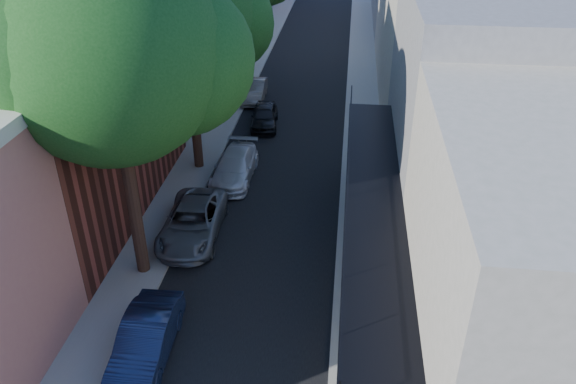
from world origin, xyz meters
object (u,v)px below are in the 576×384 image
(parked_car_b, at_px, (146,340))
(parked_car_d, at_px, (235,167))
(oak_mid, at_px, (196,17))
(parked_car_c, at_px, (193,222))
(parked_car_f, at_px, (254,91))
(oak_near, at_px, (127,53))
(parked_car_e, at_px, (265,116))

(parked_car_b, relative_size, parked_car_d, 0.93)
(oak_mid, relative_size, parked_car_c, 2.20)
(parked_car_c, bearing_deg, parked_car_b, -89.76)
(parked_car_d, bearing_deg, oak_mid, 145.30)
(parked_car_c, bearing_deg, parked_car_f, 87.99)
(parked_car_b, distance_m, parked_car_f, 20.95)
(parked_car_b, bearing_deg, oak_mid, 93.27)
(parked_car_b, height_order, parked_car_d, parked_car_b)
(oak_near, bearing_deg, oak_mid, 90.37)
(oak_near, distance_m, parked_car_c, 7.58)
(parked_car_c, distance_m, parked_car_f, 14.72)
(oak_mid, xyz_separation_m, parked_car_e, (2.02, 5.00, -6.46))
(oak_mid, height_order, parked_car_f, oak_mid)
(parked_car_b, bearing_deg, parked_car_e, 85.03)
(parked_car_e, xyz_separation_m, parked_car_f, (-1.20, 3.87, 0.01))
(parked_car_f, bearing_deg, oak_near, -94.41)
(parked_car_e, bearing_deg, parked_car_f, 102.09)
(parked_car_c, distance_m, parked_car_e, 10.91)
(oak_mid, height_order, parked_car_c, oak_mid)
(parked_car_b, height_order, parked_car_e, parked_car_b)
(oak_mid, xyz_separation_m, parked_car_b, (1.06, -12.08, -6.41))
(oak_near, xyz_separation_m, parked_car_e, (1.97, 12.97, -7.28))
(oak_near, bearing_deg, parked_car_c, 70.18)
(oak_near, relative_size, parked_car_d, 2.69)
(oak_near, height_order, parked_car_d, oak_near)
(oak_near, height_order, parked_car_c, oak_near)
(oak_near, height_order, oak_mid, oak_near)
(oak_near, xyz_separation_m, parked_car_b, (1.01, -4.11, -7.23))
(oak_near, height_order, parked_car_b, oak_near)
(oak_mid, distance_m, parked_car_f, 11.00)
(parked_car_d, bearing_deg, oak_near, -101.58)
(oak_mid, bearing_deg, oak_near, -89.63)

